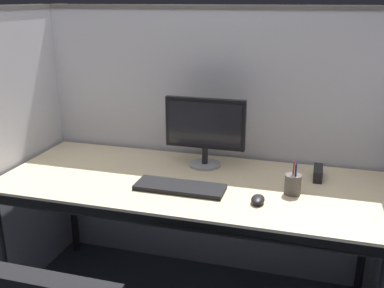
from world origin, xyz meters
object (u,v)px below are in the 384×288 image
(keyboard_main, at_px, (180,187))
(red_stapler, at_px, (318,173))
(computer_mouse, at_px, (258,199))
(pen_cup, at_px, (293,184))
(desk, at_px, (189,191))
(monitor_center, at_px, (205,128))

(keyboard_main, xyz_separation_m, red_stapler, (0.63, 0.32, 0.02))
(computer_mouse, bearing_deg, pen_cup, 44.79)
(desk, distance_m, pen_cup, 0.51)
(desk, bearing_deg, red_stapler, 20.49)
(desk, xyz_separation_m, pen_cup, (0.50, 0.00, 0.10))
(desk, xyz_separation_m, monitor_center, (0.02, 0.24, 0.27))
(pen_cup, distance_m, red_stapler, 0.25)
(red_stapler, bearing_deg, computer_mouse, -124.48)
(monitor_center, distance_m, red_stapler, 0.62)
(monitor_center, bearing_deg, keyboard_main, -96.18)
(desk, relative_size, monitor_center, 4.42)
(computer_mouse, relative_size, red_stapler, 0.64)
(red_stapler, bearing_deg, monitor_center, 178.80)
(desk, height_order, monitor_center, monitor_center)
(red_stapler, bearing_deg, keyboard_main, -152.93)
(pen_cup, bearing_deg, monitor_center, 153.52)
(desk, xyz_separation_m, computer_mouse, (0.36, -0.14, 0.07))
(keyboard_main, height_order, red_stapler, red_stapler)
(desk, height_order, pen_cup, pen_cup)
(monitor_center, bearing_deg, desk, -94.85)
(desk, height_order, computer_mouse, computer_mouse)
(monitor_center, xyz_separation_m, pen_cup, (0.48, -0.24, -0.17))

